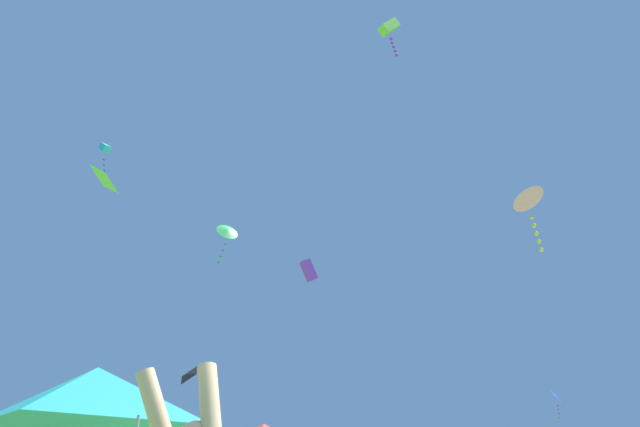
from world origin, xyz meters
name	(u,v)px	position (x,y,z in m)	size (l,w,h in m)	color
canopy_tent_teal	(93,396)	(-5.05, 6.21, 3.04)	(3.34, 3.34, 3.57)	#9E9EA3
kite_green_delta	(227,232)	(-7.52, 25.93, 15.48)	(1.60, 1.44, 2.88)	green
kite_purple_box	(309,270)	(-2.53, 26.04, 12.93)	(1.12, 0.98, 1.34)	purple
kite_lime_diamond	(106,179)	(-10.44, 15.54, 13.37)	(1.35, 1.27, 0.92)	#75D138
kite_blue_diamond	(557,398)	(11.29, 28.65, 6.01)	(0.60, 0.62, 1.47)	blue
kite_pink_delta	(528,200)	(6.64, 14.28, 11.14)	(1.72, 1.72, 2.43)	pink
kite_lime_box	(389,28)	(2.52, 19.58, 25.21)	(1.41, 1.21, 3.25)	#75D138
kite_black_diamond	(188,375)	(-7.59, 20.99, 6.10)	(0.92, 0.94, 0.75)	black
kite_cyan_box	(105,149)	(-15.77, 24.97, 21.18)	(1.14, 1.10, 2.54)	#2DB7CC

